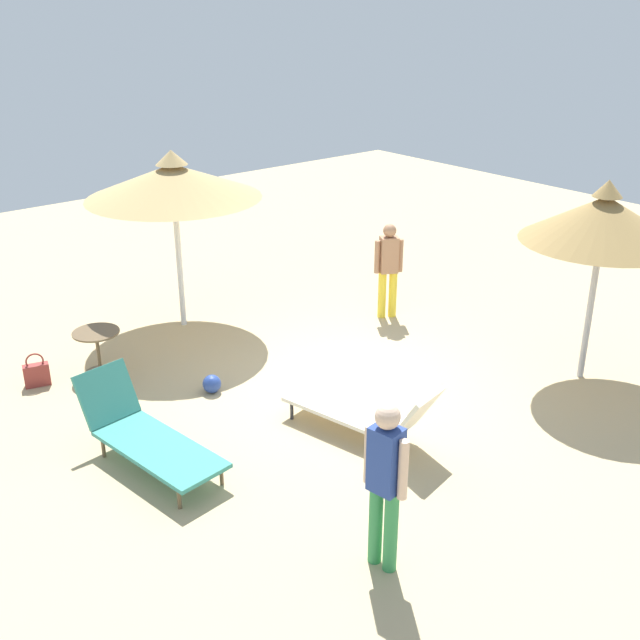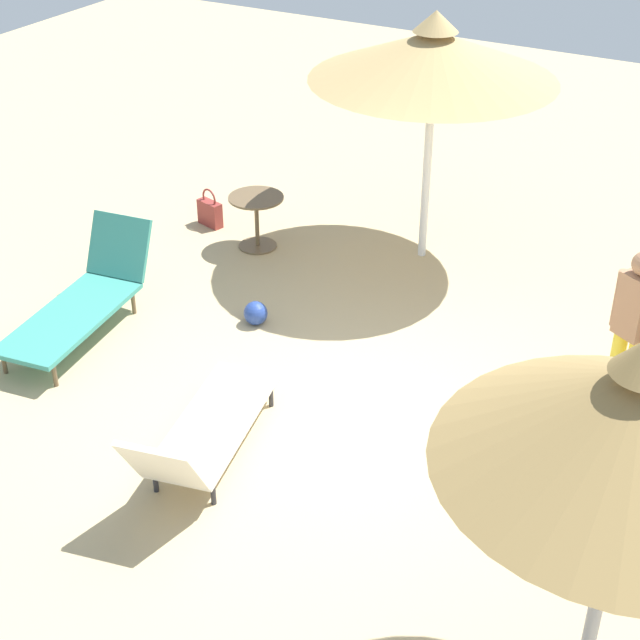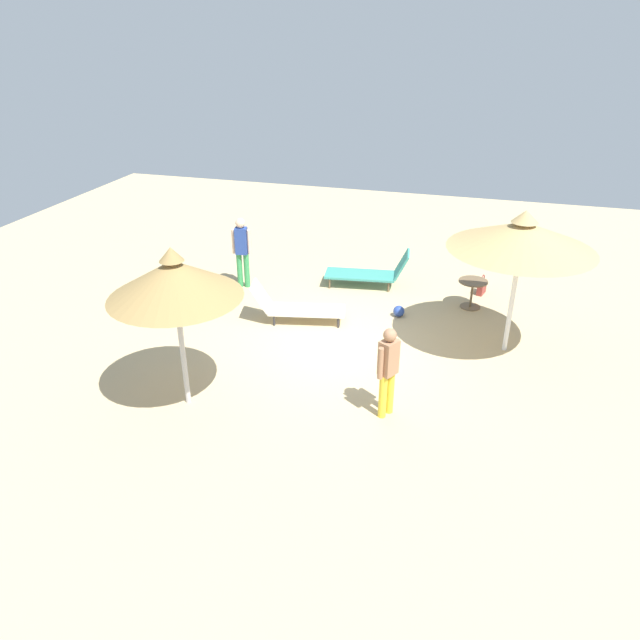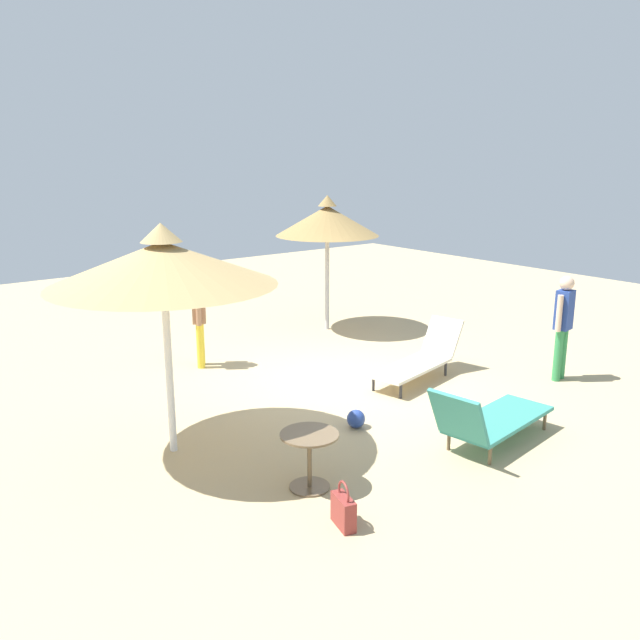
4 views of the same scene
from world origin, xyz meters
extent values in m
cube|color=tan|center=(0.00, 0.00, -0.05)|extent=(24.00, 24.00, 0.10)
cylinder|color=white|center=(3.19, 0.79, 1.19)|extent=(0.09, 0.09, 2.38)
cone|color=tan|center=(3.19, 0.79, 2.34)|extent=(2.66, 2.66, 0.51)
cone|color=tan|center=(3.19, 0.79, 2.70)|extent=(0.48, 0.48, 0.22)
cylinder|color=#B2B2B7|center=(-1.94, -2.55, 1.12)|extent=(0.09, 0.09, 2.24)
cone|color=#997A47|center=(-1.94, -2.55, 2.26)|extent=(2.10, 2.10, 0.60)
cube|color=teal|center=(-0.23, 3.09, 0.28)|extent=(1.75, 0.89, 0.05)
cylinder|color=brown|center=(-0.89, 2.71, 0.13)|extent=(0.04, 0.04, 0.25)
cylinder|color=brown|center=(-0.96, 3.28, 0.13)|extent=(0.04, 0.04, 0.25)
cylinder|color=brown|center=(0.51, 2.90, 0.13)|extent=(0.04, 0.04, 0.25)
cylinder|color=brown|center=(0.44, 3.46, 0.13)|extent=(0.04, 0.04, 0.25)
cube|color=teal|center=(0.75, 3.22, 0.60)|extent=(0.42, 0.72, 0.62)
cube|color=silver|center=(-0.89, 0.89, 0.26)|extent=(1.70, 0.92, 0.05)
cylinder|color=#2D2D33|center=(-0.28, 1.27, 0.12)|extent=(0.04, 0.04, 0.24)
cylinder|color=#2D2D33|center=(-0.18, 0.78, 0.12)|extent=(0.04, 0.04, 0.24)
cylinder|color=#2D2D33|center=(-1.61, 0.99, 0.12)|extent=(0.04, 0.04, 0.24)
cylinder|color=#2D2D33|center=(-1.51, 0.50, 0.12)|extent=(0.04, 0.04, 0.24)
cube|color=silver|center=(-1.85, 0.69, 0.57)|extent=(0.50, 0.66, 0.59)
cylinder|color=yellow|center=(1.28, -2.04, 0.39)|extent=(0.13, 0.13, 0.78)
cylinder|color=yellow|center=(1.37, -1.88, 0.39)|extent=(0.13, 0.13, 0.78)
cube|color=#A57554|center=(1.33, -1.96, 1.08)|extent=(0.33, 0.35, 0.59)
cylinder|color=#A57554|center=(1.42, -1.80, 1.05)|extent=(0.09, 0.09, 0.54)
cube|color=maroon|center=(2.64, 3.39, 0.16)|extent=(0.22, 0.36, 0.32)
torus|color=maroon|center=(2.64, 3.39, 0.37)|extent=(0.09, 0.24, 0.24)
cylinder|color=brown|center=(2.44, 2.58, 0.63)|extent=(0.64, 0.64, 0.02)
cylinder|color=brown|center=(2.44, 2.58, 0.31)|extent=(0.05, 0.05, 0.62)
cylinder|color=brown|center=(2.44, 2.58, 0.01)|extent=(0.45, 0.45, 0.02)
sphere|color=navy|center=(0.96, 1.67, 0.12)|extent=(0.25, 0.25, 0.25)
camera|label=1|loc=(-6.87, 6.30, 4.92)|focal=42.64mm
camera|label=2|loc=(-6.15, -3.05, 5.28)|focal=54.37mm
camera|label=3|loc=(2.50, -9.92, 5.79)|focal=33.23mm
camera|label=4|loc=(6.36, 7.73, 3.55)|focal=36.49mm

